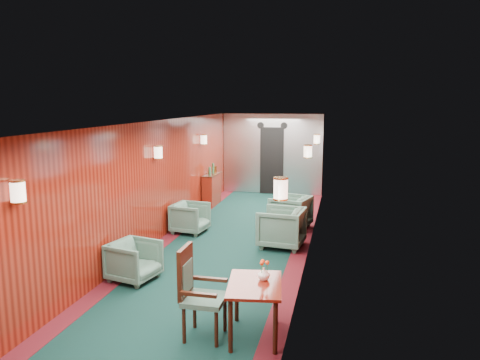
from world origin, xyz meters
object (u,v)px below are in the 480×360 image
(armchair_left_near, at_px, (134,261))
(armchair_right_far, at_px, (290,212))
(side_chair, at_px, (196,288))
(credenza, at_px, (212,189))
(armchair_right_near, at_px, (281,228))
(dining_table, at_px, (255,292))
(armchair_left_far, at_px, (190,218))

(armchair_left_near, distance_m, armchair_right_far, 4.11)
(side_chair, relative_size, armchair_right_far, 1.38)
(credenza, bearing_deg, armchair_right_near, -54.38)
(dining_table, bearing_deg, armchair_left_far, 110.29)
(side_chair, distance_m, armchair_left_near, 2.11)
(dining_table, height_order, armchair_left_near, dining_table)
(credenza, bearing_deg, dining_table, -69.96)
(dining_table, xyz_separation_m, side_chair, (-0.68, -0.14, 0.04))
(side_chair, relative_size, armchair_right_near, 1.32)
(dining_table, xyz_separation_m, armchair_right_far, (-0.13, 4.90, -0.20))
(armchair_left_near, relative_size, armchair_left_far, 0.98)
(dining_table, relative_size, armchair_right_far, 1.21)
(armchair_right_near, bearing_deg, dining_table, 8.78)
(armchair_left_far, bearing_deg, credenza, 13.08)
(dining_table, xyz_separation_m, credenza, (-2.46, 6.74, -0.12))
(credenza, xyz_separation_m, armchair_left_near, (0.29, -5.41, -0.12))
(dining_table, bearing_deg, side_chair, -176.17)
(armchair_left_near, relative_size, armchair_right_far, 0.86)
(armchair_left_near, height_order, armchair_left_far, armchair_left_far)
(armchair_right_far, bearing_deg, armchair_left_far, -52.33)
(credenza, height_order, armchair_right_near, credenza)
(side_chair, bearing_deg, armchair_right_near, 82.05)
(armchair_left_near, distance_m, armchair_left_far, 2.74)
(credenza, xyz_separation_m, armchair_left_far, (0.29, -2.67, -0.12))
(side_chair, bearing_deg, dining_table, 11.87)
(credenza, bearing_deg, armchair_left_near, -86.94)
(armchair_left_near, height_order, armchair_right_far, armchair_right_far)
(armchair_right_far, bearing_deg, armchair_right_near, 14.98)
(side_chair, xyz_separation_m, armchair_right_near, (0.53, 3.66, -0.22))
(dining_table, distance_m, side_chair, 0.69)
(dining_table, height_order, armchair_right_near, armchair_right_near)
(credenza, relative_size, armchair_left_near, 1.63)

